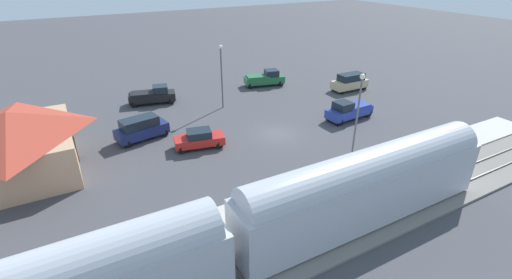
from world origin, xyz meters
TOP-DOWN VIEW (x-y plane):
  - ground_plane at (0.00, 0.00)m, footprint 200.00×200.00m
  - railway_track at (-14.00, 0.00)m, footprint 4.80×70.00m
  - platform at (-10.00, 0.00)m, footprint 3.20×46.00m
  - passenger_train at (-14.00, 11.70)m, footprint 2.93×37.58m
  - station_building at (4.00, 22.00)m, footprint 11.03×8.85m
  - pedestrian_on_platform at (-9.21, 4.10)m, footprint 0.36×0.36m
  - pedestrian_waiting_far at (-10.31, 7.81)m, footprint 0.36×0.36m
  - pickup_green at (13.98, -6.65)m, footprint 3.19×5.71m
  - pickup_blue at (-0.49, -8.74)m, footprint 2.27×5.51m
  - suv_tan at (6.89, -15.54)m, footprint 2.06×4.94m
  - pickup_black at (14.50, 8.64)m, footprint 3.15×5.71m
  - sedan_red at (1.05, 7.82)m, footprint 2.75×4.79m
  - suv_navy at (5.35, 12.10)m, footprint 2.88×5.19m
  - light_pole_near_platform at (-7.20, -3.23)m, footprint 0.44×0.44m
  - light_pole_lot_center at (9.22, 1.83)m, footprint 0.44×0.44m

SIDE VIEW (x-z plane):
  - ground_plane at x=0.00m, z-range 0.00..0.00m
  - railway_track at x=-14.00m, z-range -0.06..0.24m
  - platform at x=-10.00m, z-range 0.00..0.30m
  - sedan_red at x=1.05m, z-range 0.01..1.75m
  - pickup_green at x=13.98m, z-range -0.04..2.10m
  - pickup_blue at x=-0.49m, z-range -0.04..2.10m
  - pickup_black at x=14.50m, z-range -0.04..2.10m
  - suv_tan at x=6.89m, z-range 0.04..2.26m
  - suv_navy at x=5.35m, z-range 0.04..2.26m
  - pedestrian_on_platform at x=-9.21m, z-range 0.43..2.14m
  - pedestrian_waiting_far at x=-10.31m, z-range 0.43..2.14m
  - station_building at x=4.00m, z-range 0.10..5.35m
  - passenger_train at x=-14.00m, z-range 0.37..5.35m
  - light_pole_lot_center at x=9.22m, z-range 0.98..8.28m
  - light_pole_near_platform at x=-7.20m, z-range 0.99..8.55m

